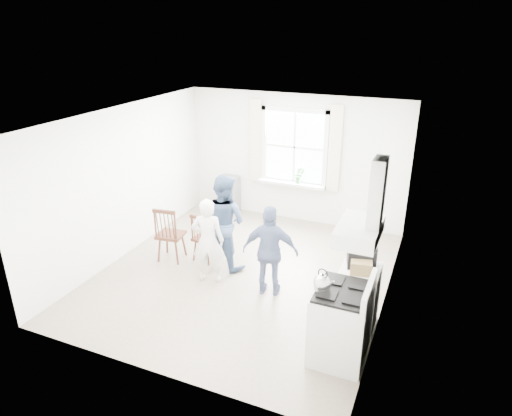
{
  "coord_description": "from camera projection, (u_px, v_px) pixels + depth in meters",
  "views": [
    {
      "loc": [
        2.74,
        -5.97,
        3.88
      ],
      "look_at": [
        0.13,
        0.2,
        1.12
      ],
      "focal_mm": 32.0,
      "sensor_mm": 36.0,
      "label": 1
    }
  ],
  "objects": [
    {
      "name": "windsor_chair_b",
      "position": [
        202.0,
        233.0,
        7.73
      ],
      "size": [
        0.43,
        0.42,
        0.89
      ],
      "color": "#412015",
      "rests_on": "ground"
    },
    {
      "name": "kettle",
      "position": [
        322.0,
        283.0,
        5.31
      ],
      "size": [
        0.21,
        0.21,
        0.29
      ],
      "color": "silver",
      "rests_on": "gas_stove"
    },
    {
      "name": "person_mid",
      "position": [
        224.0,
        222.0,
        7.52
      ],
      "size": [
        0.94,
        0.94,
        1.62
      ],
      "primitive_type": "imported",
      "rotation": [
        0.0,
        0.0,
        2.91
      ],
      "color": "#455D81",
      "rests_on": "ground"
    },
    {
      "name": "shelf_unit",
      "position": [
        229.0,
        194.0,
        9.89
      ],
      "size": [
        0.4,
        0.3,
        0.8
      ],
      "primitive_type": "cube",
      "color": "gray",
      "rests_on": "ground"
    },
    {
      "name": "windsor_chair_a",
      "position": [
        167.0,
        229.0,
        7.71
      ],
      "size": [
        0.48,
        0.47,
        1.01
      ],
      "color": "#412015",
      "rests_on": "ground"
    },
    {
      "name": "range_hood",
      "position": [
        365.0,
        218.0,
        4.93
      ],
      "size": [
        0.45,
        0.76,
        0.94
      ],
      "color": "white",
      "rests_on": "room_shell"
    },
    {
      "name": "potted_plant",
      "position": [
        299.0,
        175.0,
        9.11
      ],
      "size": [
        0.21,
        0.21,
        0.34
      ],
      "primitive_type": "imported",
      "rotation": [
        0.0,
        0.0,
        0.14
      ],
      "color": "#306C30",
      "rests_on": "window_assembly"
    },
    {
      "name": "person_right",
      "position": [
        270.0,
        251.0,
        6.76
      ],
      "size": [
        0.98,
        0.98,
        1.43
      ],
      "primitive_type": "imported",
      "rotation": [
        0.0,
        0.0,
        3.33
      ],
      "color": "navy",
      "rests_on": "ground"
    },
    {
      "name": "person_left",
      "position": [
        208.0,
        241.0,
        7.11
      ],
      "size": [
        0.64,
        0.64,
        1.4
      ],
      "primitive_type": "imported",
      "rotation": [
        0.0,
        0.0,
        3.43
      ],
      "color": "white",
      "rests_on": "ground"
    },
    {
      "name": "room_shell",
      "position": [
        243.0,
        201.0,
        7.05
      ],
      "size": [
        4.62,
        5.12,
        2.64
      ],
      "color": "gray",
      "rests_on": "ground"
    },
    {
      "name": "low_cabinet",
      "position": [
        358.0,
        297.0,
        6.11
      ],
      "size": [
        0.5,
        0.55,
        0.9
      ],
      "primitive_type": "cube",
      "color": "white",
      "rests_on": "ground"
    },
    {
      "name": "gas_stove",
      "position": [
        341.0,
        323.0,
        5.53
      ],
      "size": [
        0.68,
        0.76,
        1.12
      ],
      "color": "silver",
      "rests_on": "ground"
    },
    {
      "name": "window_assembly",
      "position": [
        294.0,
        152.0,
        9.08
      ],
      "size": [
        1.88,
        0.24,
        1.7
      ],
      "color": "white",
      "rests_on": "room_shell"
    },
    {
      "name": "cardboard_box",
      "position": [
        361.0,
        267.0,
        5.78
      ],
      "size": [
        0.29,
        0.23,
        0.17
      ],
      "primitive_type": "cube",
      "rotation": [
        0.0,
        0.0,
        0.18
      ],
      "color": "#9C7F4B",
      "rests_on": "low_cabinet"
    },
    {
      "name": "stereo_stack",
      "position": [
        362.0,
        254.0,
        5.95
      ],
      "size": [
        0.43,
        0.4,
        0.32
      ],
      "color": "black",
      "rests_on": "low_cabinet"
    }
  ]
}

